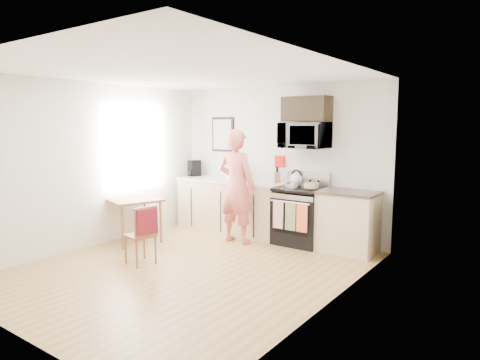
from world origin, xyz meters
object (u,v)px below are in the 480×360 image
Objects in this scene: dining_table at (134,203)px; chair at (144,228)px; range at (300,217)px; person at (237,186)px; cake at (311,186)px; microwave at (305,136)px.

chair is at bearing -34.33° from dining_table.
range is 0.62× the size of person.
chair is (1.07, -0.73, -0.11)m from dining_table.
range is 2.54m from chair.
dining_table is at bearing 155.84° from chair.
range reaches higher than cake.
cake is (0.19, -0.01, 0.53)m from range.
microwave is (-0.00, 0.10, 1.32)m from range.
microwave reaches higher than person.
person reaches higher than dining_table.
range is 1.40× the size of chair.
range is 1.36× the size of dining_table.
range is at bearing -149.67° from person.
chair is at bearing -122.33° from cake.
dining_table is at bearing -144.84° from microwave.
person reaches higher than range.
range is 1.53× the size of microwave.
microwave reaches higher than dining_table.
person is 1.20m from cake.
person is at bearing -144.96° from microwave.
dining_table is 3.07× the size of cake.
person is 1.72m from dining_table.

